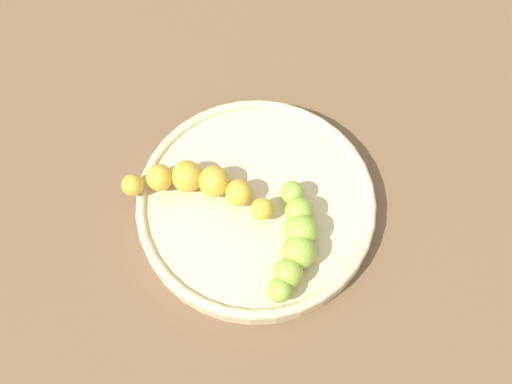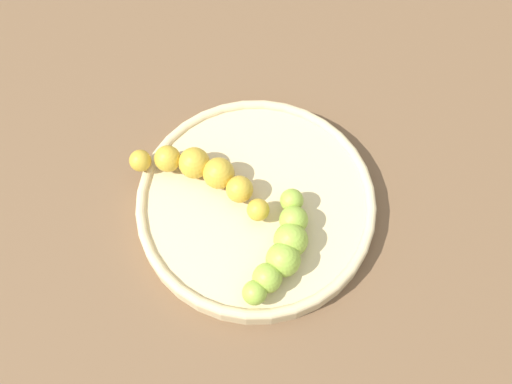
{
  "view_description": "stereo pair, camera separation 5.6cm",
  "coord_description": "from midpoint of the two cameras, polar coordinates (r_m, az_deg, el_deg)",
  "views": [
    {
      "loc": [
        0.23,
        -0.08,
        0.54
      ],
      "look_at": [
        0.0,
        0.0,
        0.04
      ],
      "focal_mm": 42.18,
      "sensor_mm": 36.0,
      "label": 1
    },
    {
      "loc": [
        0.24,
        -0.03,
        0.54
      ],
      "look_at": [
        0.0,
        0.0,
        0.04
      ],
      "focal_mm": 42.18,
      "sensor_mm": 36.0,
      "label": 2
    }
  ],
  "objects": [
    {
      "name": "ground_plane",
      "position": [
        0.59,
        -2.68,
        -1.88
      ],
      "size": [
        2.4,
        2.4,
        0.0
      ],
      "primitive_type": "plane",
      "color": "brown"
    },
    {
      "name": "fruit_bowl",
      "position": [
        0.58,
        -2.73,
        -1.39
      ],
      "size": [
        0.23,
        0.23,
        0.02
      ],
      "color": "#D1B784",
      "rests_on": "ground_plane"
    },
    {
      "name": "banana_green",
      "position": [
        0.54,
        0.91,
        -4.98
      ],
      "size": [
        0.11,
        0.07,
        0.03
      ],
      "rotation": [
        0.0,
        0.0,
        1.08
      ],
      "color": "#8CAD38",
      "rests_on": "fruit_bowl"
    },
    {
      "name": "banana_spotted",
      "position": [
        0.57,
        -8.18,
        0.47
      ],
      "size": [
        0.09,
        0.13,
        0.03
      ],
      "rotation": [
        0.0,
        0.0,
        2.58
      ],
      "color": "gold",
      "rests_on": "fruit_bowl"
    }
  ]
}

